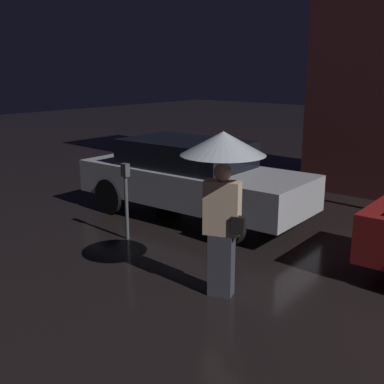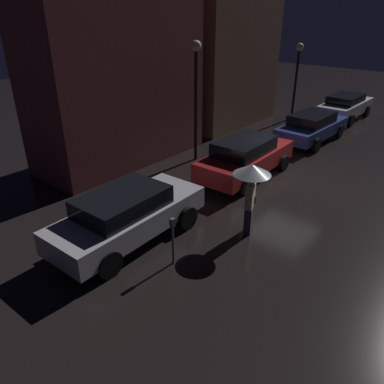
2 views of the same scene
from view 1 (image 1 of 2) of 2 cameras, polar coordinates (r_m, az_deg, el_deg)
The scene contains 3 objects.
parked_car_silver at distance 9.39m, azimuth -0.09°, elevation 1.82°, with size 4.71×1.97×1.52m.
pedestrian_with_umbrella at distance 5.89m, azimuth 3.69°, elevation 2.72°, with size 1.05×1.05×2.13m.
parking_meter at distance 8.20m, azimuth -7.82°, elevation -0.13°, with size 0.12×0.10×1.33m.
Camera 1 is at (-0.96, -5.55, 2.87)m, focal length 45.00 mm.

